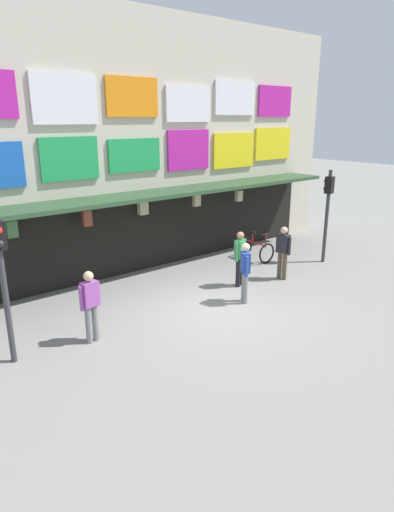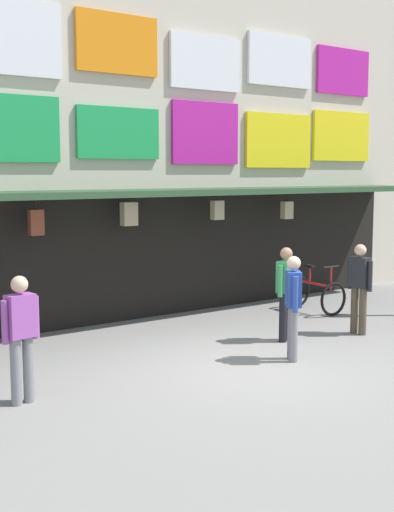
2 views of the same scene
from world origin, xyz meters
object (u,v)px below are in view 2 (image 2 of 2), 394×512
bicycle_parked (315,294)px  pedestrian_in_purple (286,289)px  pedestrian_in_black (359,284)px  pedestrian_in_blue (21,332)px  pedestrian_in_yellow (293,302)px

bicycle_parked → pedestrian_in_purple: (-2.28, -1.50, 0.55)m
pedestrian_in_black → pedestrian_in_blue: (-6.49, -0.01, 0.00)m
bicycle_parked → pedestrian_in_black: (-0.82, -1.91, 0.55)m
pedestrian_in_purple → pedestrian_in_yellow: 1.25m
pedestrian_in_black → pedestrian_in_blue: size_ratio=1.00×
bicycle_parked → pedestrian_in_yellow: 3.98m
pedestrian_in_blue → pedestrian_in_purple: same height
bicycle_parked → pedestrian_in_blue: 7.58m
bicycle_parked → pedestrian_in_blue: size_ratio=0.70×
bicycle_parked → pedestrian_in_yellow: bearing=-140.8°
pedestrian_in_purple → pedestrian_in_blue: bearing=-175.2°
pedestrian_in_blue → pedestrian_in_purple: (5.03, 0.42, 0.00)m
pedestrian_in_blue → pedestrian_in_black: bearing=0.1°
bicycle_parked → pedestrian_in_yellow: (-3.05, -2.49, 0.55)m
pedestrian_in_yellow → pedestrian_in_blue: bearing=172.4°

